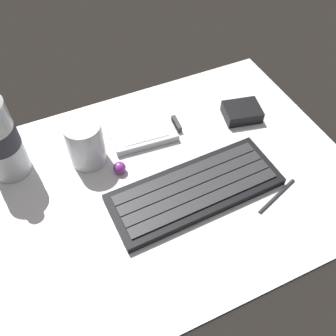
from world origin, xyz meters
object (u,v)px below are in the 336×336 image
Objects in this scene: charger_block at (242,112)px; keyboard at (195,189)px; trackball_mouse at (119,168)px; handheld_device at (146,132)px; juice_cup at (86,145)px; stylus_pen at (277,195)px.

keyboard is at bearing -143.34° from charger_block.
charger_block is 3.18× the size of trackball_mouse.
charger_block reaches higher than handheld_device.
trackball_mouse is at bearing -139.74° from handheld_device.
trackball_mouse is at bearing -173.42° from charger_block.
stylus_pen is at bearing -38.88° from juice_cup.
trackball_mouse reaches higher than handheld_device.
charger_block reaches higher than trackball_mouse.
trackball_mouse is 0.23× the size of stylus_pen.
trackball_mouse is at bearing -51.06° from juice_cup.
keyboard is 16.09cm from handheld_device.
handheld_device is at bearing 40.26° from trackball_mouse.
charger_block is (30.83, -1.90, -2.71)cm from juice_cup.
handheld_device is at bearing 98.26° from keyboard.
stylus_pen is at bearing -57.47° from handheld_device.
charger_block reaches higher than keyboard.
juice_cup is at bearing 134.15° from keyboard.
keyboard is at bearing -45.85° from juice_cup.
stylus_pen is (14.34, -22.49, -0.38)cm from handheld_device.
juice_cup is (-14.01, 14.43, 3.10)cm from keyboard.
juice_cup reaches higher than trackball_mouse.
charger_block is (19.14, -3.39, 0.47)cm from handheld_device.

